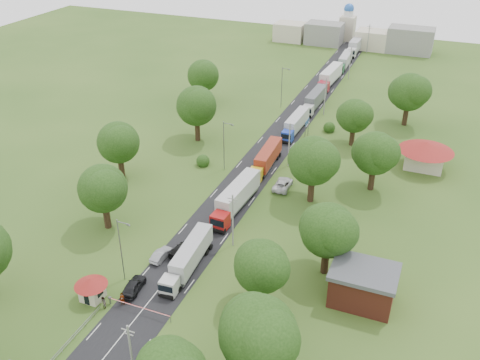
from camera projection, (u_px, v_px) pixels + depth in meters
The scene contains 45 objects.
ground at pixel (219, 215), 89.17m from camera, with size 260.00×260.00×0.00m, color #31521B.
road at pixel (260, 163), 105.32m from camera, with size 8.00×200.00×0.04m, color black.
boom_barrier at pixel (130, 305), 69.00m from camera, with size 9.22×0.35×1.18m.
guard_booth at pixel (91, 286), 70.27m from camera, with size 4.40×4.40×3.45m.
guard_rail at pixel (58, 358), 62.55m from camera, with size 0.10×17.00×1.70m, color slate, non-canonical shape.
info_sign at pixel (307, 125), 114.25m from camera, with size 0.12×3.10×4.10m.
pole_0 at pixel (131, 355), 56.82m from camera, with size 1.60×0.24×9.00m.
pole_1 at pixel (233, 220), 79.42m from camera, with size 1.60×0.24×9.00m.
pole_2 at pixel (289, 144), 102.03m from camera, with size 1.60×0.24×9.00m.
pole_3 at pixel (325, 96), 124.63m from camera, with size 1.60×0.24×9.00m.
pole_4 at pixel (350, 63), 147.23m from camera, with size 1.60×0.24×9.00m.
pole_5 at pixel (368, 38), 169.83m from camera, with size 1.60×0.24×9.00m.
lamp_0 at pixel (121, 247), 72.04m from camera, with size 2.03×0.22×10.00m.
lamp_1 at pixel (225, 143), 100.29m from camera, with size 2.03×0.22×10.00m.
lamp_2 at pixel (282, 85), 128.55m from camera, with size 2.03×0.22×10.00m.
tree_1 at pixel (259, 333), 55.37m from camera, with size 9.60×9.60×12.05m.
tree_2 at pixel (262, 266), 66.95m from camera, with size 8.00×8.00×10.10m.
tree_3 at pixel (328, 230), 72.77m from camera, with size 8.80×8.80×11.07m.
tree_4 at pixel (313, 160), 89.29m from camera, with size 9.60×9.60×12.05m.
tree_5 at pixel (375, 153), 93.11m from camera, with size 8.80×8.80×11.07m.
tree_6 at pixel (355, 116), 109.41m from camera, with size 8.00×8.00×10.10m.
tree_7 at pixel (409, 92), 117.99m from camera, with size 9.60×9.60×12.05m.
tree_10 at pixel (103, 188), 82.57m from camera, with size 8.80×8.80×11.07m.
tree_11 at pixel (119, 142), 96.96m from camera, with size 8.80×8.80×11.07m.
tree_12 at pixel (197, 106), 110.85m from camera, with size 9.60×9.60×12.05m.
tree_13 at pixel (203, 75), 129.90m from camera, with size 8.80×8.80×11.07m.
house_brick at pixel (363, 285), 69.71m from camera, with size 8.60×6.60×5.20m.
house_cream at pixel (426, 151), 101.82m from camera, with size 10.08×10.08×5.80m.
distant_town at pixel (356, 37), 176.03m from camera, with size 52.00×8.00×8.00m.
church at pixel (348, 24), 183.07m from camera, with size 5.00×5.00×12.30m.
truck_0 at pixel (189, 258), 75.85m from camera, with size 3.07×13.60×3.76m.
truck_1 at pixel (236, 198), 89.60m from camera, with size 3.33×15.41×4.26m.
truck_2 at pixel (267, 159), 102.59m from camera, with size 2.89×13.89×3.84m.
truck_3 at pixel (296, 124), 117.35m from camera, with size 2.60×13.57×3.76m.
truck_4 at pixel (315, 99), 129.91m from camera, with size 2.71×14.14×3.91m.
truck_5 at pixel (330, 77), 144.14m from camera, with size 3.45×15.80×4.36m.
truck_6 at pixel (345, 61), 157.60m from camera, with size 2.76×13.66×3.78m.
truck_7 at pixel (356, 45), 171.45m from camera, with size 2.88×15.63×4.33m.
car_lane_front at pixel (134, 286), 72.30m from camera, with size 1.98×4.92×1.68m, color black.
car_lane_mid at pixel (161, 255), 78.53m from camera, with size 1.50×4.31×1.42m, color gray.
car_lane_rear at pixel (180, 249), 79.68m from camera, with size 1.88×4.63×1.34m, color black.
car_verge_near at pixel (283, 184), 96.43m from camera, with size 2.69×5.84×1.62m, color silver.
car_verge_far at pixel (312, 148), 109.70m from camera, with size 1.65×4.10×1.40m, color slate.
pedestrian_near at pixel (122, 299), 69.88m from camera, with size 0.70×0.46×1.91m, color gray.
pedestrian_booth at pixel (103, 303), 69.31m from camera, with size 0.87×0.68×1.80m, color gray.
Camera 1 is at (31.31, -68.01, 48.92)m, focal length 40.00 mm.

